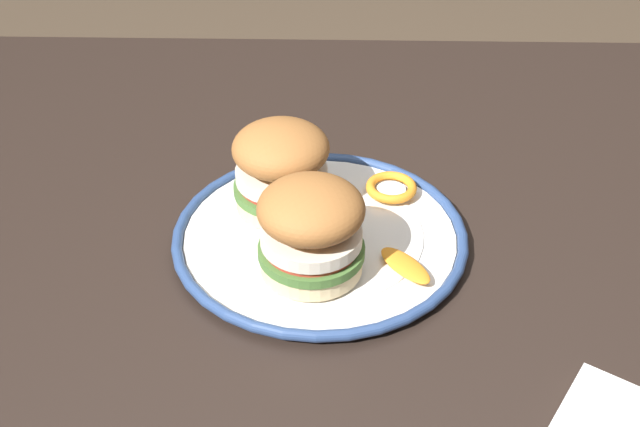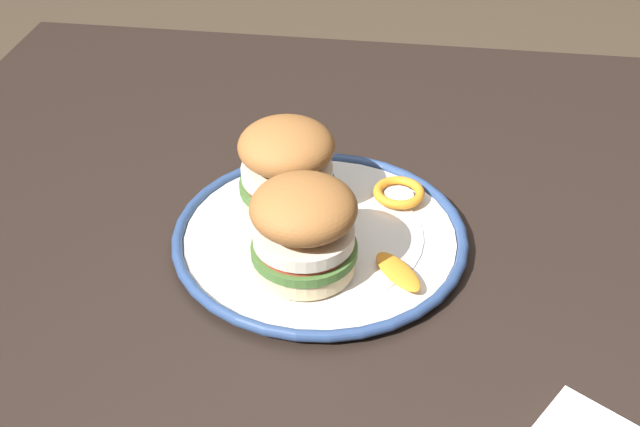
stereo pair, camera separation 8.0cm
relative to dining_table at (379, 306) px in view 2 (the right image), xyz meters
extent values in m
cube|color=black|center=(0.00, 0.00, 0.08)|extent=(1.24, 1.03, 0.03)
cube|color=black|center=(-0.56, 0.46, -0.29)|extent=(0.06, 0.06, 0.70)
cylinder|color=white|center=(-0.07, -0.01, 0.10)|extent=(0.29, 0.29, 0.01)
torus|color=navy|center=(-0.07, -0.01, 0.10)|extent=(0.32, 0.32, 0.01)
cylinder|color=white|center=(-0.07, -0.01, 0.10)|extent=(0.22, 0.22, 0.00)
cylinder|color=beige|center=(-0.07, -0.07, 0.12)|extent=(0.10, 0.10, 0.02)
cylinder|color=#477033|center=(-0.07, -0.07, 0.13)|extent=(0.11, 0.11, 0.01)
cylinder|color=#BC3828|center=(-0.07, -0.07, 0.14)|extent=(0.09, 0.09, 0.01)
cylinder|color=silver|center=(-0.07, -0.07, 0.15)|extent=(0.10, 0.10, 0.01)
ellipsoid|color=#A36633|center=(-0.07, -0.07, 0.18)|extent=(0.13, 0.13, 0.05)
cylinder|color=beige|center=(-0.11, 0.04, 0.12)|extent=(0.10, 0.10, 0.02)
cylinder|color=#477033|center=(-0.11, 0.04, 0.13)|extent=(0.11, 0.11, 0.01)
cylinder|color=#BC3828|center=(-0.11, 0.04, 0.14)|extent=(0.09, 0.09, 0.01)
cylinder|color=silver|center=(-0.11, 0.04, 0.15)|extent=(0.10, 0.10, 0.01)
ellipsoid|color=#A36633|center=(-0.11, 0.04, 0.18)|extent=(0.13, 0.13, 0.05)
torus|color=orange|center=(0.01, 0.07, 0.11)|extent=(0.08, 0.08, 0.01)
cylinder|color=#F4E5C6|center=(0.01, 0.07, 0.11)|extent=(0.03, 0.03, 0.00)
ellipsoid|color=orange|center=(0.02, -0.07, 0.11)|extent=(0.06, 0.07, 0.01)
camera|label=1|loc=(-0.05, -0.69, 0.64)|focal=44.94mm
camera|label=2|loc=(0.03, -0.68, 0.64)|focal=44.94mm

